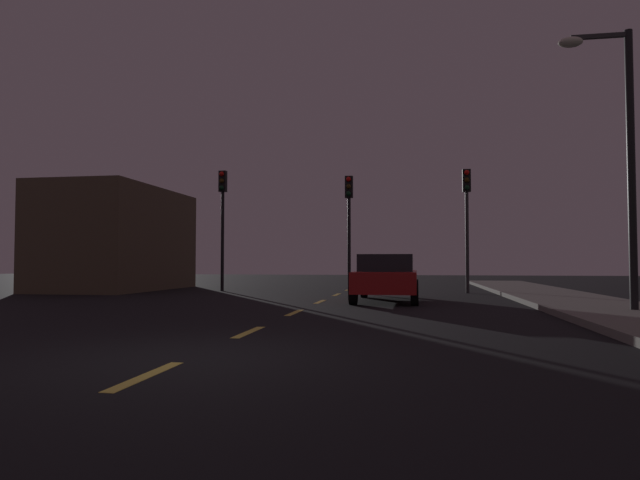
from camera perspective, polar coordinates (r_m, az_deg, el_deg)
ground_plane at (r=14.19m, az=-2.12°, el=-7.24°), size 80.00×80.00×0.00m
sidewalk_curb_right at (r=14.66m, az=28.17°, el=-6.51°), size 3.00×40.00×0.15m
lane_stripe_nearest at (r=6.44m, az=-17.34°, el=-13.10°), size 0.16×1.60×0.01m
lane_stripe_second at (r=9.94m, az=-7.29°, el=-9.32°), size 0.16×1.60×0.01m
lane_stripe_third at (r=13.61m, az=-2.63°, el=-7.43°), size 0.16×1.60×0.01m
lane_stripe_fourth at (r=17.33m, az=0.02°, el=-6.33°), size 0.16×1.60×0.01m
lane_stripe_fifth at (r=21.08m, az=1.72°, el=-5.61°), size 0.16×1.60×0.01m
lane_stripe_sixth at (r=24.85m, az=2.90°, el=-5.10°), size 0.16×1.60×0.01m
traffic_signal_left at (r=24.25m, az=-9.94°, el=3.35°), size 0.32×0.38×5.15m
traffic_signal_center at (r=23.01m, az=2.98°, el=3.04°), size 0.32×0.38×4.78m
traffic_signal_right at (r=22.97m, az=14.79°, el=3.37°), size 0.32×0.38×4.94m
car_stopped_ahead at (r=17.66m, az=6.83°, el=-3.81°), size 2.00×4.47×1.47m
street_lamp_right at (r=14.74m, az=28.26°, el=8.81°), size 1.63×0.36×6.60m
storefront_left at (r=26.42m, az=-20.00°, el=0.06°), size 4.31×7.56×4.48m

